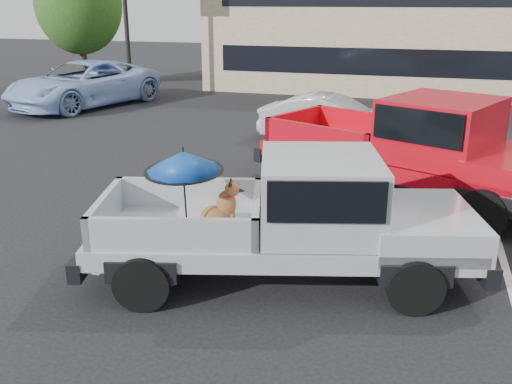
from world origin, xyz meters
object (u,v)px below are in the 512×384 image
blue_suv (83,84)px  silver_pickup (303,213)px  silver_sedan (332,119)px  tree_left (78,4)px  red_pickup (430,146)px

blue_suv → silver_pickup: bearing=-30.1°
silver_pickup → blue_suv: bearing=118.5°
silver_sedan → silver_pickup: bearing=-167.7°
tree_left → blue_suv: tree_left is taller
silver_pickup → blue_suv: silver_pickup is taller
tree_left → red_pickup: tree_left is taller
tree_left → blue_suv: (3.02, -4.94, -2.87)m
tree_left → silver_sedan: bearing=-31.9°
silver_sedan → blue_suv: size_ratio=0.66×
silver_pickup → silver_sedan: silver_pickup is taller
tree_left → silver_pickup: tree_left is taller
silver_pickup → red_pickup: 4.43m
red_pickup → silver_sedan: bearing=145.0°
red_pickup → silver_pickup: bearing=-88.5°
tree_left → silver_pickup: bearing=-50.1°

